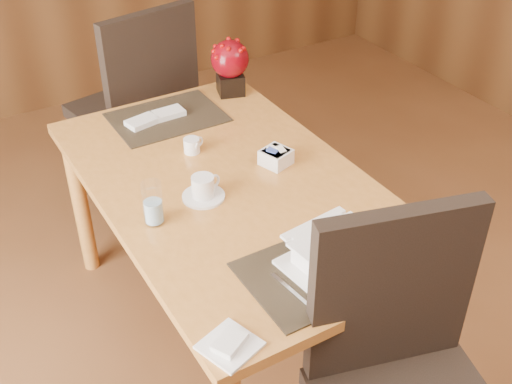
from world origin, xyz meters
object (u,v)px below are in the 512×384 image
creamer_jug (192,146)px  coffee_cup (203,189)px  dining_table (231,203)px  berry_decor (230,64)px  water_glass (153,203)px  sugar_caddy (276,157)px  bread_plate (230,346)px  near_chair (404,374)px  soup_setting (339,257)px  far_chair (140,100)px

creamer_jug → coffee_cup: bearing=-122.3°
dining_table → berry_decor: (0.34, 0.62, 0.24)m
dining_table → creamer_jug: bearing=96.9°
berry_decor → water_glass: bearing=-133.6°
water_glass → sugar_caddy: size_ratio=1.57×
bread_plate → near_chair: size_ratio=0.13×
dining_table → near_chair: bearing=-86.4°
soup_setting → berry_decor: (0.30, 1.20, 0.08)m
creamer_jug → berry_decor: berry_decor is taller
bread_plate → far_chair: size_ratio=0.12×
creamer_jug → bread_plate: 0.98m
berry_decor → bread_plate: berry_decor is taller
berry_decor → far_chair: (-0.28, 0.41, -0.28)m
creamer_jug → soup_setting: bearing=-98.5°
coffee_cup → bread_plate: size_ratio=1.10×
soup_setting → water_glass: size_ratio=2.00×
dining_table → sugar_caddy: 0.24m
far_chair → berry_decor: bearing=114.0°
soup_setting → water_glass: bearing=120.4°
berry_decor → far_chair: size_ratio=0.23×
near_chair → sugar_caddy: bearing=96.2°
coffee_cup → sugar_caddy: coffee_cup is taller
creamer_jug → berry_decor: 0.53m
water_glass → coffee_cup: bearing=11.9°
bread_plate → sugar_caddy: bearing=50.3°
soup_setting → far_chair: 1.61m
near_chair → coffee_cup: bearing=117.5°
coffee_cup → creamer_jug: size_ratio=1.86×
soup_setting → dining_table: bearing=87.8°
water_glass → sugar_caddy: (0.53, 0.10, -0.05)m
creamer_jug → sugar_caddy: same height
coffee_cup → water_glass: (-0.20, -0.04, 0.04)m
sugar_caddy → berry_decor: size_ratio=0.40×
dining_table → water_glass: (-0.33, -0.08, 0.17)m
dining_table → far_chair: 1.03m
dining_table → far_chair: bearing=86.9°
bread_plate → far_chair: (0.43, 1.70, -0.14)m
coffee_cup → far_chair: size_ratio=0.14×
water_glass → berry_decor: (0.67, 0.70, 0.06)m
far_chair → coffee_cup: bearing=69.1°
bread_plate → near_chair: near_chair is taller
far_chair → soup_setting: bearing=78.5°
water_glass → far_chair: far_chair is taller
coffee_cup → sugar_caddy: 0.33m
coffee_cup → far_chair: bearing=80.2°
creamer_jug → far_chair: far_chair is taller
soup_setting → berry_decor: berry_decor is taller
water_glass → sugar_caddy: bearing=10.5°
berry_decor → bread_plate: size_ratio=1.82×
creamer_jug → near_chair: bearing=-99.4°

